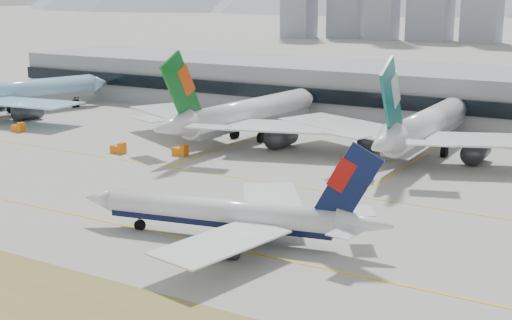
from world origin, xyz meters
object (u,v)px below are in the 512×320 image
Objects in this scene: taxiing_airliner at (231,215)px; widebody_korean at (13,94)px; widebody_eva at (245,115)px; widebody_cathay at (426,127)px; terminal at (419,94)px.

widebody_korean is at bearing -38.85° from taxiing_airliner.
widebody_eva is (-37.18, 63.82, 2.52)m from taxiing_airliner.
widebody_korean is 125.68m from widebody_cathay.
widebody_korean is (-118.46, 60.76, 2.48)m from taxiing_airliner.
widebody_cathay is (44.01, 6.95, 0.12)m from widebody_eva.
widebody_eva is 0.25× the size of terminal.
terminal is (108.26, 56.07, 1.00)m from widebody_korean.
widebody_korean is at bearing 93.30° from widebody_cathay.
widebody_eva is 0.98× the size of widebody_cathay.
taxiing_airliner is at bearing -85.01° from terminal.
widebody_cathay is 0.25× the size of terminal.
taxiing_airliner is at bearing -145.94° from widebody_eva.
terminal is at bearing -96.71° from taxiing_airliner.
widebody_eva is 44.55m from widebody_cathay.
widebody_cathay is at bearing -69.73° from terminal.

